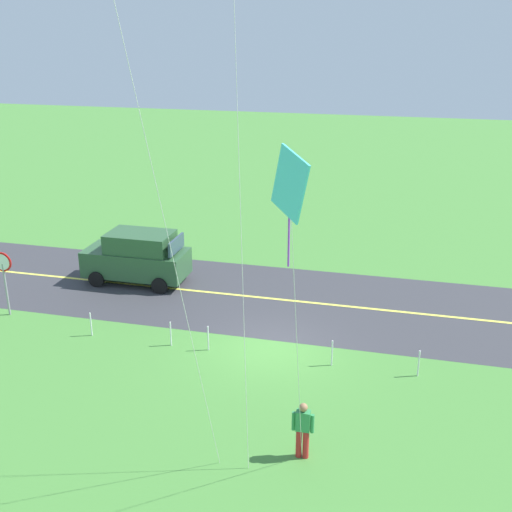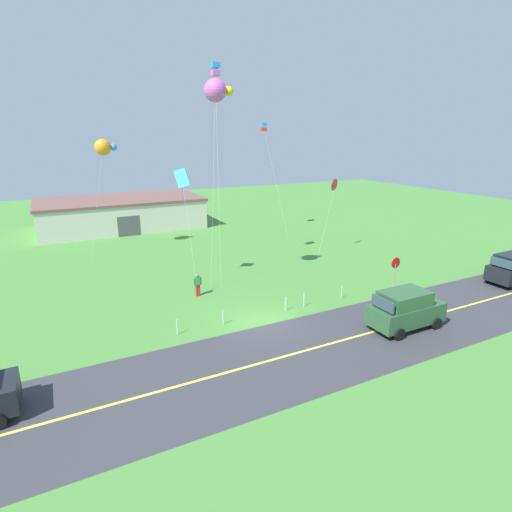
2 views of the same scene
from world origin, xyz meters
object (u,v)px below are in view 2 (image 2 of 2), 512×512
(car_suv_foreground, at_px, (406,309))
(kite_orange_near, at_px, (104,147))
(kite_yellow_high, at_px, (263,127))
(stop_sign, at_px, (395,268))
(person_adult_near, at_px, (198,284))
(kite_blue_mid, at_px, (335,185))
(kite_green_far, at_px, (215,70))
(warehouse_distant, at_px, (121,213))
(kite_pink_drift, at_px, (216,90))
(kite_red_low, at_px, (182,180))

(car_suv_foreground, xyz_separation_m, kite_orange_near, (-12.44, 23.45, 8.43))
(kite_yellow_high, bearing_deg, stop_sign, -90.82)
(car_suv_foreground, distance_m, person_adult_near, 13.34)
(kite_blue_mid, bearing_deg, car_suv_foreground, -111.98)
(kite_blue_mid, height_order, kite_yellow_high, kite_yellow_high)
(kite_blue_mid, xyz_separation_m, kite_yellow_high, (-2.07, 9.88, 5.10))
(car_suv_foreground, bearing_deg, kite_blue_mid, 68.02)
(kite_green_far, xyz_separation_m, kite_orange_near, (-6.75, 9.72, -5.35))
(kite_yellow_high, bearing_deg, kite_blue_mid, -78.19)
(car_suv_foreground, height_order, stop_sign, stop_sign)
(person_adult_near, bearing_deg, stop_sign, -142.58)
(stop_sign, bearing_deg, kite_blue_mid, 76.93)
(stop_sign, height_order, warehouse_distant, warehouse_distant)
(stop_sign, relative_size, warehouse_distant, 0.14)
(person_adult_near, xyz_separation_m, kite_orange_near, (-3.51, 13.56, 8.72))
(car_suv_foreground, bearing_deg, warehouse_distant, 105.96)
(car_suv_foreground, xyz_separation_m, kite_pink_drift, (-7.16, 10.00, 12.07))
(kite_red_low, xyz_separation_m, warehouse_distant, (-0.98, 22.41, -5.90))
(kite_green_far, distance_m, kite_pink_drift, 4.36)
(kite_blue_mid, distance_m, kite_yellow_high, 11.31)
(kite_blue_mid, height_order, kite_green_far, kite_green_far)
(person_adult_near, height_order, kite_yellow_high, kite_yellow_high)
(stop_sign, height_order, kite_red_low, kite_red_low)
(stop_sign, distance_m, kite_orange_near, 26.10)
(stop_sign, relative_size, kite_red_low, 0.30)
(kite_red_low, bearing_deg, kite_yellow_high, 43.50)
(car_suv_foreground, distance_m, stop_sign, 5.55)
(kite_yellow_high, bearing_deg, warehouse_distant, 142.83)
(person_adult_near, height_order, kite_orange_near, kite_orange_near)
(kite_green_far, bearing_deg, kite_red_low, -155.64)
(kite_orange_near, bearing_deg, kite_red_low, -72.61)
(car_suv_foreground, bearing_deg, stop_sign, 51.04)
(car_suv_foreground, relative_size, person_adult_near, 2.75)
(kite_red_low, bearing_deg, stop_sign, -32.72)
(car_suv_foreground, height_order, kite_pink_drift, kite_pink_drift)
(stop_sign, bearing_deg, car_suv_foreground, -128.96)
(kite_pink_drift, bearing_deg, stop_sign, -28.27)
(stop_sign, relative_size, kite_green_far, 0.17)
(kite_red_low, relative_size, kite_green_far, 0.55)
(warehouse_distant, bearing_deg, kite_orange_near, -102.71)
(kite_yellow_high, xyz_separation_m, kite_orange_near, (-16.20, -0.85, -1.81))
(car_suv_foreground, height_order, person_adult_near, car_suv_foreground)
(stop_sign, height_order, kite_blue_mid, kite_blue_mid)
(car_suv_foreground, bearing_deg, kite_green_far, 112.51)
(person_adult_near, height_order, kite_pink_drift, kite_pink_drift)
(person_adult_near, distance_m, kite_pink_drift, 12.49)
(kite_green_far, bearing_deg, kite_orange_near, 124.79)
(kite_red_low, xyz_separation_m, kite_pink_drift, (1.78, -2.26, 5.57))
(kite_pink_drift, bearing_deg, kite_blue_mid, 18.80)
(stop_sign, relative_size, kite_orange_near, 0.25)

